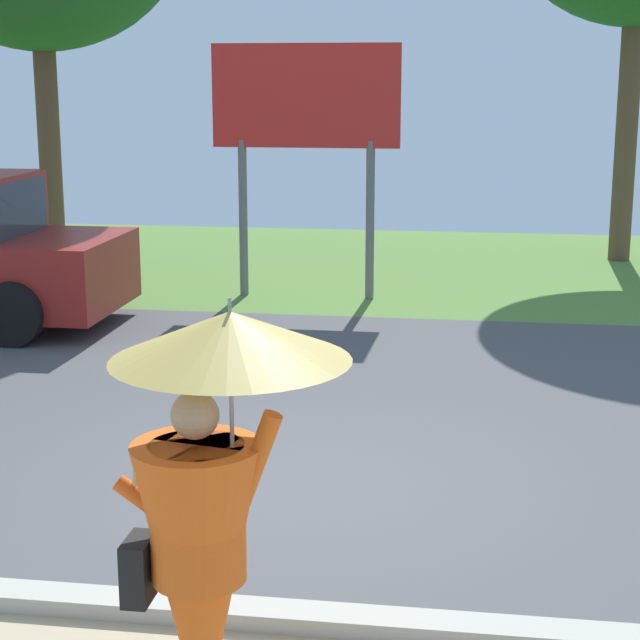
# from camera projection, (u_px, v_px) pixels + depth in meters

# --- Properties ---
(ground_plane) EXTENTS (40.00, 22.00, 0.20)m
(ground_plane) POSITION_uv_depth(u_px,v_px,m) (344.00, 387.00, 10.91)
(ground_plane) COLOR #4C4C4F
(monk_pedestrian) EXTENTS (1.11, 1.07, 2.13)m
(monk_pedestrian) POSITION_uv_depth(u_px,v_px,m) (207.00, 512.00, 4.83)
(monk_pedestrian) COLOR #E55B19
(monk_pedestrian) RESTS_ON ground_plane
(roadside_billboard) EXTENTS (2.60, 0.12, 3.50)m
(roadside_billboard) POSITION_uv_depth(u_px,v_px,m) (306.00, 115.00, 14.56)
(roadside_billboard) COLOR slate
(roadside_billboard) RESTS_ON ground_plane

